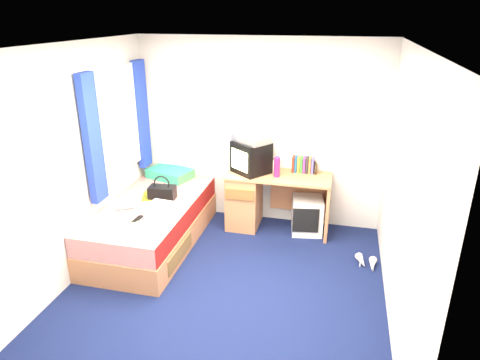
% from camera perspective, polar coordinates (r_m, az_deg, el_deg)
% --- Properties ---
extents(ground, '(3.40, 3.40, 0.00)m').
position_cam_1_polar(ground, '(4.57, -1.98, -14.12)').
color(ground, '#0C1438').
rests_on(ground, ground).
extents(room_shell, '(3.40, 3.40, 3.40)m').
position_cam_1_polar(room_shell, '(3.91, -2.25, 3.45)').
color(room_shell, white).
rests_on(room_shell, ground).
extents(bed, '(1.01, 2.00, 0.54)m').
position_cam_1_polar(bed, '(5.32, -11.56, -5.69)').
color(bed, tan).
rests_on(bed, ground).
extents(pillow, '(0.66, 0.52, 0.13)m').
position_cam_1_polar(pillow, '(5.91, -9.33, 0.87)').
color(pillow, teal).
rests_on(pillow, bed).
extents(desk, '(1.30, 0.55, 0.75)m').
position_cam_1_polar(desk, '(5.58, 2.38, -2.34)').
color(desk, tan).
rests_on(desk, ground).
extents(storage_cube, '(0.43, 0.43, 0.47)m').
position_cam_1_polar(storage_cube, '(5.56, 8.94, -4.65)').
color(storage_cube, white).
rests_on(storage_cube, ground).
extents(crt_tv, '(0.55, 0.54, 0.40)m').
position_cam_1_polar(crt_tv, '(5.40, 1.48, 3.04)').
color(crt_tv, black).
rests_on(crt_tv, desk).
extents(vcr, '(0.53, 0.51, 0.08)m').
position_cam_1_polar(vcr, '(5.33, 1.55, 5.52)').
color(vcr, '#AEAEB0').
rests_on(vcr, crt_tv).
extents(book_row, '(0.27, 0.13, 0.20)m').
position_cam_1_polar(book_row, '(5.49, 8.40, 2.04)').
color(book_row, maroon).
rests_on(book_row, desk).
extents(picture_frame, '(0.05, 0.12, 0.14)m').
position_cam_1_polar(picture_frame, '(5.49, 10.03, 1.58)').
color(picture_frame, '#302210').
rests_on(picture_frame, desk).
extents(pink_water_bottle, '(0.09, 0.09, 0.24)m').
position_cam_1_polar(pink_water_bottle, '(5.29, 4.95, 1.65)').
color(pink_water_bottle, '#CC1C59').
rests_on(pink_water_bottle, desk).
extents(aerosol_can, '(0.06, 0.06, 0.17)m').
position_cam_1_polar(aerosol_can, '(5.45, 4.35, 1.89)').
color(aerosol_can, white).
rests_on(aerosol_can, desk).
extents(handbag, '(0.33, 0.21, 0.30)m').
position_cam_1_polar(handbag, '(5.26, -10.33, -1.58)').
color(handbag, black).
rests_on(handbag, bed).
extents(towel, '(0.33, 0.29, 0.10)m').
position_cam_1_polar(towel, '(4.92, -10.44, -3.75)').
color(towel, silver).
rests_on(towel, bed).
extents(magazine, '(0.28, 0.33, 0.01)m').
position_cam_1_polar(magazine, '(5.38, -11.70, -2.07)').
color(magazine, yellow).
rests_on(magazine, bed).
extents(water_bottle, '(0.21, 0.17, 0.07)m').
position_cam_1_polar(water_bottle, '(5.10, -14.94, -3.40)').
color(water_bottle, silver).
rests_on(water_bottle, bed).
extents(colour_swatch_fan, '(0.22, 0.15, 0.01)m').
position_cam_1_polar(colour_swatch_fan, '(4.83, -14.28, -5.17)').
color(colour_swatch_fan, yellow).
rests_on(colour_swatch_fan, bed).
extents(remote_control, '(0.07, 0.16, 0.02)m').
position_cam_1_polar(remote_control, '(4.82, -13.50, -5.09)').
color(remote_control, black).
rests_on(remote_control, bed).
extents(window_assembly, '(0.11, 1.42, 1.40)m').
position_cam_1_polar(window_assembly, '(5.30, -15.92, 7.14)').
color(window_assembly, silver).
rests_on(window_assembly, room_shell).
extents(white_heels, '(0.25, 0.28, 0.09)m').
position_cam_1_polar(white_heels, '(5.08, 16.57, -10.55)').
color(white_heels, silver).
rests_on(white_heels, ground).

